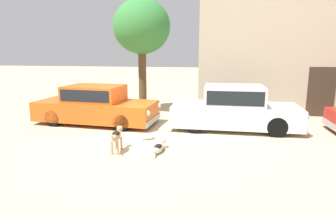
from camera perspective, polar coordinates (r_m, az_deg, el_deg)
The scene contains 7 objects.
ground_plane at distance 9.58m, azimuth -5.34°, elevation -5.34°, with size 80.00×80.00×0.00m, color tan.
parked_sedan_nearest at distance 11.38m, azimuth -14.09°, elevation 0.80°, with size 4.80×2.08×1.47m.
parked_sedan_second at distance 10.52m, azimuth 12.97°, elevation 0.19°, with size 4.55×1.79×1.55m.
stray_dog_spotted at distance 8.09m, azimuth -10.11°, elevation -5.21°, with size 0.26×1.00×0.68m.
stray_dog_tan at distance 8.08m, azimuth -1.74°, elevation -7.43°, with size 0.29×1.08×0.35m.
stray_cat at distance 9.18m, azimuth -3.82°, elevation -5.59°, with size 0.56×0.41×0.16m.
acacia_tree_left at distance 13.10m, azimuth -5.24°, elevation 15.68°, with size 2.51×2.26×4.99m.
Camera 1 is at (2.43, -8.85, 2.76)m, focal length 30.84 mm.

